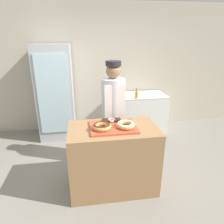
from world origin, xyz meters
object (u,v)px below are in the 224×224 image
Objects in this scene: serving_tray at (113,127)px; donut_light_glaze at (126,125)px; beverage_fridge at (56,93)px; brownie_back_left at (106,121)px; brownie_back_right at (117,120)px; bottle_orange at (136,95)px; baker_person at (113,112)px; donut_chocolate_glaze at (102,126)px; bottle_red at (123,91)px; chest_freezer at (140,112)px; donut_mini_center at (111,120)px.

donut_light_glaze is (0.15, -0.06, 0.05)m from serving_tray.
beverage_fridge is (-0.91, 1.73, 0.03)m from serving_tray.
brownie_back_right is at bearing 0.00° from brownie_back_left.
bottle_orange is at bearing -8.88° from beverage_fridge.
beverage_fridge is (-0.98, 1.58, -0.00)m from brownie_back_right.
baker_person reaches higher than brownie_back_right.
brownie_back_right is (0.23, 0.21, -0.02)m from donut_chocolate_glaze.
bottle_red is at bearing 140.68° from bottle_orange.
chest_freezer is 0.68m from bottle_red.
beverage_fridge is 1.78× the size of chest_freezer.
donut_chocolate_glaze is 2.14m from chest_freezer.
chest_freezer is (0.89, 1.74, -0.49)m from serving_tray.
donut_mini_center is 1.16× the size of brownie_back_left.
baker_person is at bearing 87.20° from brownie_back_right.
donut_chocolate_glaze is 2.11× the size of donut_mini_center.
bottle_red reaches higher than bottle_orange.
chest_freezer is at bearing 58.77° from brownie_back_left.
beverage_fridge is 1.64m from bottle_orange.
beverage_fridge is 1.37m from bottle_red.
bottle_orange is at bearing 64.50° from brownie_back_right.
donut_chocolate_glaze is 0.14× the size of baker_person.
donut_mini_center is at bearing 126.33° from donut_light_glaze.
donut_light_glaze reaches higher than chest_freezer.
brownie_back_right is (0.08, 0.00, -0.00)m from donut_mini_center.
brownie_back_left is (0.08, 0.21, -0.02)m from donut_chocolate_glaze.
brownie_back_right is at bearing 0.00° from donut_mini_center.
chest_freezer is at bearing 55.43° from bottle_orange.
bottle_orange reaches higher than brownie_back_right.
donut_mini_center is at bearing 180.00° from brownie_back_right.
serving_tray is 6.08× the size of brownie_back_left.
brownie_back_right is at bearing -92.80° from baker_person.
brownie_back_left is 0.05× the size of beverage_fridge.
donut_chocolate_glaze is 1.76m from bottle_orange.
brownie_back_left is (-0.08, 0.15, 0.03)m from serving_tray.
donut_chocolate_glaze is at bearing -119.28° from bottle_orange.
beverage_fridge is at bearing 131.96° from baker_person.
brownie_back_left is (-0.08, 0.00, -0.00)m from donut_mini_center.
bottle_red is at bearing 73.19° from donut_mini_center.
beverage_fridge reaches higher than baker_person.
brownie_back_right reaches higher than chest_freezer.
baker_person is 1.06m from bottle_orange.
donut_chocolate_glaze is at bearing -110.44° from baker_person.
brownie_back_left is at bearing -109.36° from bottle_red.
donut_chocolate_glaze reaches higher than donut_mini_center.
bottle_red reaches higher than donut_chocolate_glaze.
donut_chocolate_glaze is 1.18× the size of bottle_orange.
serving_tray is 2.48× the size of donut_light_glaze.
donut_chocolate_glaze is 0.26m from donut_mini_center.
brownie_back_right is at bearing -58.14° from beverage_fridge.
serving_tray is 0.56× the size of chest_freezer.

